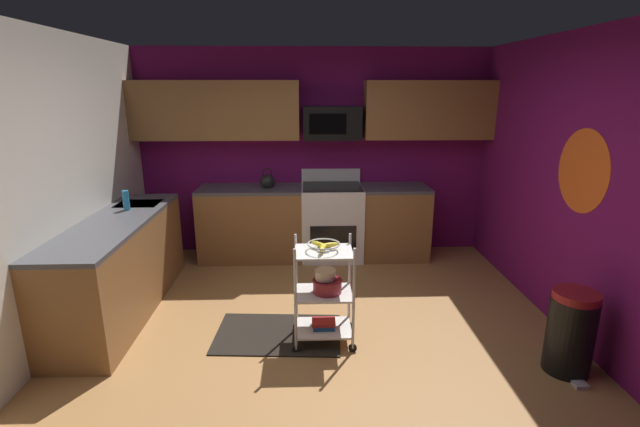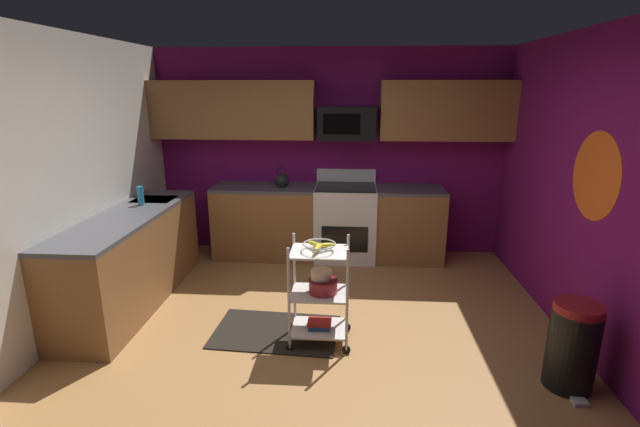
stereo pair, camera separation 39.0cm
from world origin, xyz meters
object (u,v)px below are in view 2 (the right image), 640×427
oven_range (345,221)px  mixing_bowl_large (323,286)px  fruit_bowl (319,245)px  mixing_bowl_small (321,274)px  dish_soap_bottle (141,196)px  microwave (347,123)px  kettle (282,180)px  book_stack (319,324)px  trash_can (572,346)px  rolling_cart (319,293)px

oven_range → mixing_bowl_large: oven_range is taller
fruit_bowl → mixing_bowl_small: fruit_bowl is taller
oven_range → dish_soap_bottle: 2.44m
microwave → kettle: size_ratio=2.65×
microwave → mixing_bowl_small: bearing=-94.6°
oven_range → book_stack: oven_range is taller
oven_range → dish_soap_bottle: dish_soap_bottle is taller
microwave → fruit_bowl: bearing=-95.0°
microwave → dish_soap_bottle: (-2.14, -1.12, -0.68)m
kettle → trash_can: bearing=-45.4°
oven_range → rolling_cart: size_ratio=1.20×
rolling_cart → mixing_bowl_large: size_ratio=3.63×
mixing_bowl_large → trash_can: trash_can is taller
dish_soap_bottle → microwave: bearing=27.7°
trash_can → mixing_bowl_small: bearing=165.0°
oven_range → dish_soap_bottle: (-2.14, -1.02, 0.54)m
book_stack → kettle: size_ratio=0.77×
book_stack → trash_can: bearing=-14.5°
mixing_bowl_small → rolling_cart: bearing=-136.3°
microwave → book_stack: (-0.18, -2.13, -1.54)m
mixing_bowl_large → fruit_bowl: bearing=180.0°
mixing_bowl_large → kettle: kettle is taller
oven_range → microwave: 1.23m
microwave → trash_can: (1.68, -2.61, -1.37)m
rolling_cart → book_stack: (-0.00, -0.00, -0.29)m
fruit_bowl → mixing_bowl_large: fruit_bowl is taller
dish_soap_bottle → trash_can: bearing=-21.3°
fruit_bowl → kettle: size_ratio=1.03×
microwave → kettle: bearing=-172.3°
rolling_cart → dish_soap_bottle: 2.28m
mixing_bowl_large → mixing_bowl_small: mixing_bowl_small is taller
rolling_cart → trash_can: 1.93m
mixing_bowl_small → microwave: bearing=85.4°
kettle → mixing_bowl_large: bearing=-72.3°
oven_range → dish_soap_bottle: size_ratio=5.50×
kettle → trash_can: (2.47, -2.51, -0.67)m
rolling_cart → fruit_bowl: bearing=-135.0°
microwave → dish_soap_bottle: microwave is taller
oven_range → book_stack: (-0.19, -2.03, -0.32)m
book_stack → kettle: (-0.61, 2.02, 0.84)m
oven_range → fruit_bowl: (-0.19, -2.03, 0.40)m
book_stack → trash_can: trash_can is taller
rolling_cart → trash_can: size_ratio=1.39×
mixing_bowl_small → kettle: (-0.63, 2.01, 0.38)m
mixing_bowl_large → kettle: 2.18m
microwave → dish_soap_bottle: bearing=-152.3°
mixing_bowl_large → kettle: bearing=107.7°
mixing_bowl_small → dish_soap_bottle: (-1.97, 1.00, 0.40)m
fruit_bowl → dish_soap_bottle: size_ratio=1.36×
fruit_bowl → trash_can: 2.00m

